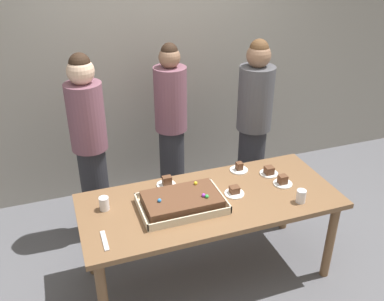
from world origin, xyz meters
name	(u,v)px	position (x,y,z in m)	size (l,w,h in m)	color
ground_plane	(209,273)	(0.00, 0.00, 0.00)	(12.00, 12.00, 0.00)	#5B5B60
interior_back_panel	(151,46)	(0.00, 1.60, 1.50)	(8.00, 0.12, 3.00)	#9E998E
party_table	(210,208)	(0.00, 0.00, 0.65)	(1.93, 0.82, 0.73)	brown
sheet_cake	(182,202)	(-0.23, -0.03, 0.78)	(0.61, 0.40, 0.12)	beige
plated_slice_near_left	(239,168)	(0.38, 0.31, 0.76)	(0.15, 0.15, 0.07)	white
plated_slice_near_right	(283,182)	(0.61, 0.00, 0.76)	(0.15, 0.15, 0.08)	white
plated_slice_far_left	(167,182)	(-0.25, 0.29, 0.76)	(0.15, 0.15, 0.08)	white
plated_slice_far_right	(234,192)	(0.19, 0.00, 0.76)	(0.15, 0.15, 0.06)	white
plated_slice_center_front	(269,172)	(0.58, 0.17, 0.76)	(0.15, 0.15, 0.07)	white
drink_cup_nearest	(301,196)	(0.61, -0.26, 0.78)	(0.07, 0.07, 0.10)	white
drink_cup_middle	(104,204)	(-0.76, 0.13, 0.78)	(0.07, 0.07, 0.10)	white
cake_server_utensil	(105,241)	(-0.82, -0.21, 0.74)	(0.03, 0.20, 0.01)	silver
person_serving_front	(171,126)	(0.03, 1.07, 0.87)	(0.30, 0.30, 1.65)	#28282D
person_green_shirt_behind	(254,124)	(0.75, 0.80, 0.89)	(0.32, 0.32, 1.68)	#28282D
person_striped_tie_right	(90,146)	(-0.75, 0.85, 0.90)	(0.30, 0.30, 1.69)	#28282D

